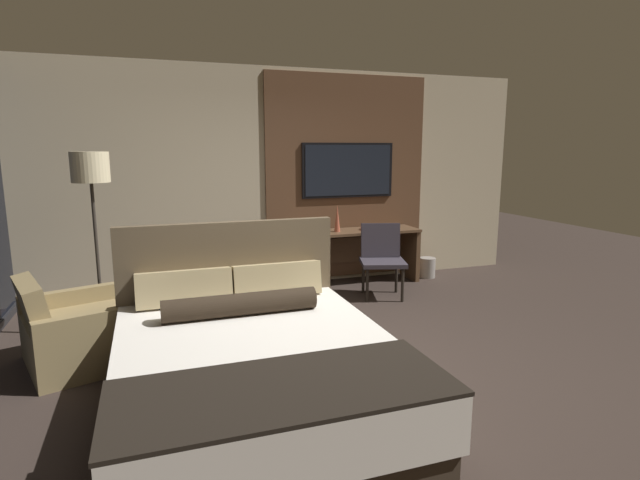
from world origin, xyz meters
name	(u,v)px	position (x,y,z in m)	size (l,w,h in m)	color
ground_plane	(343,361)	(0.00, 0.00, 0.00)	(16.00, 16.00, 0.00)	#332823
wall_back_tv_panel	(280,179)	(0.14, 2.59, 1.40)	(7.20, 0.09, 2.80)	#BCAD8E
bed	(254,367)	(-0.88, -0.57, 0.32)	(1.82, 2.24, 1.19)	#33281E
desk	(353,247)	(1.06, 2.32, 0.49)	(1.75, 0.50, 0.73)	brown
tv	(348,170)	(1.06, 2.52, 1.50)	(1.29, 0.04, 0.73)	black
desk_chair	(382,254)	(1.17, 1.67, 0.52)	(0.65, 0.64, 0.88)	#38333D
armchair_by_window	(80,334)	(-2.11, 0.69, 0.26)	(1.09, 1.11, 0.78)	olive
floor_lamp	(91,182)	(-1.98, 1.34, 1.48)	(0.34, 0.34, 1.76)	#282623
vase_tall	(337,218)	(0.80, 2.24, 0.90)	(0.08, 0.08, 0.35)	#B2563D
book	(369,229)	(1.26, 2.25, 0.74)	(0.26, 0.22, 0.03)	maroon
waste_bin	(427,268)	(2.17, 2.24, 0.14)	(0.22, 0.22, 0.28)	gray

